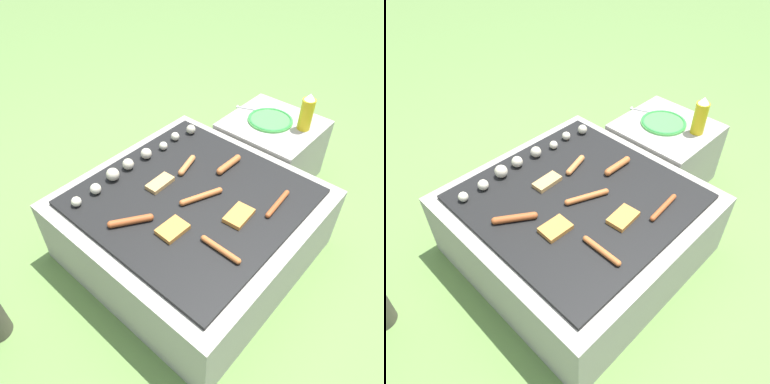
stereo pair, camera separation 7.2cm
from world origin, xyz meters
TOP-DOWN VIEW (x-y plane):
  - ground_plane at (0.00, 0.00)m, footprint 14.00×14.00m
  - grill at (0.00, 0.00)m, footprint 0.98×0.98m
  - side_ledge at (0.73, 0.05)m, footprint 0.47×0.48m
  - sausage_front_center at (-0.16, -0.28)m, footprint 0.02×0.19m
  - sausage_mid_right at (0.19, -0.31)m, footprint 0.19×0.04m
  - sausage_back_right at (0.26, 0.00)m, footprint 0.17×0.03m
  - sausage_back_left at (0.01, -0.04)m, footprint 0.19×0.09m
  - sausage_front_right at (-0.28, 0.07)m, footprint 0.16×0.12m
  - sausage_front_left at (0.13, 0.15)m, footprint 0.15×0.06m
  - bread_slice_center at (-0.04, 0.15)m, footprint 0.13×0.07m
  - bread_slice_right at (0.03, -0.23)m, footprint 0.13×0.09m
  - bread_slice_left at (-0.20, -0.08)m, footprint 0.12×0.09m
  - mushroom_row at (-0.02, 0.33)m, footprint 0.77×0.07m
  - plate_colorful at (0.73, 0.07)m, footprint 0.25×0.25m
  - condiment_bottle at (0.79, -0.10)m, footprint 0.07×0.07m
  - fork_utensil at (0.76, 0.23)m, footprint 0.08×0.17m

SIDE VIEW (x-z plane):
  - ground_plane at x=0.00m, z-range 0.00..0.00m
  - grill at x=0.00m, z-range 0.00..0.36m
  - side_ledge at x=0.73m, z-range 0.00..0.36m
  - fork_utensil at x=0.76m, z-range 0.36..0.37m
  - plate_colorful at x=0.73m, z-range 0.36..0.38m
  - bread_slice_center at x=-0.04m, z-range 0.36..0.38m
  - bread_slice_right at x=0.03m, z-range 0.36..0.38m
  - bread_slice_left at x=-0.20m, z-range 0.36..0.38m
  - sausage_mid_right at x=0.19m, z-range 0.36..0.38m
  - sausage_front_center at x=-0.16m, z-range 0.36..0.38m
  - sausage_back_left at x=0.01m, z-range 0.36..0.39m
  - sausage_front_left at x=0.13m, z-range 0.36..0.39m
  - sausage_front_right at x=-0.28m, z-range 0.36..0.39m
  - sausage_back_right at x=0.26m, z-range 0.36..0.39m
  - mushroom_row at x=-0.02m, z-range 0.36..0.42m
  - condiment_bottle at x=0.79m, z-range 0.36..0.56m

